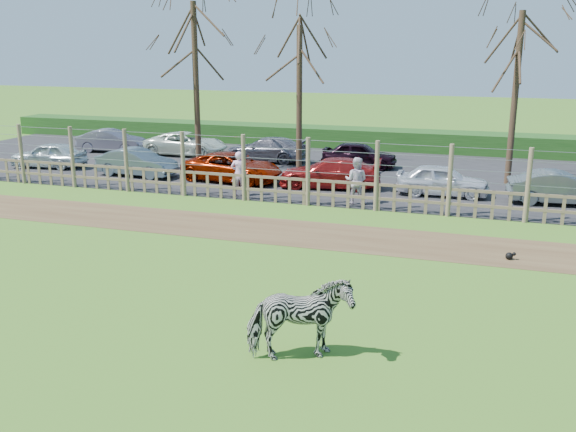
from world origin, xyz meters
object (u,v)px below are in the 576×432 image
(car_9, at_px, (266,149))
(tree_left, at_px, (195,46))
(crow, at_px, (510,256))
(car_8, at_px, (186,144))
(car_2, at_px, (232,167))
(car_1, at_px, (137,162))
(car_0, at_px, (49,155))
(car_3, at_px, (330,173))
(zebra, at_px, (299,319))
(tree_right, at_px, (519,56))
(visitor_b, at_px, (356,181))
(tree_mid, at_px, (299,64))
(visitor_a, at_px, (239,174))
(car_10, at_px, (359,155))
(car_5, at_px, (560,188))
(car_7, at_px, (112,141))
(car_4, at_px, (442,180))

(car_9, bearing_deg, tree_left, -32.30)
(crow, distance_m, car_8, 20.23)
(car_2, bearing_deg, car_1, 100.98)
(car_0, bearing_deg, car_3, 82.08)
(zebra, distance_m, car_1, 18.35)
(car_0, bearing_deg, tree_right, 90.58)
(tree_left, distance_m, visitor_b, 10.17)
(tree_mid, xyz_separation_m, car_8, (-7.00, 2.75, -4.23))
(zebra, relative_size, car_1, 0.53)
(car_0, xyz_separation_m, car_1, (5.01, -0.47, 0.00))
(zebra, distance_m, crow, 8.25)
(visitor_b, distance_m, car_0, 15.50)
(visitor_b, height_order, crow, visitor_b)
(visitor_a, bearing_deg, tree_right, -164.49)
(car_0, xyz_separation_m, car_3, (13.71, -0.15, 0.00))
(tree_left, distance_m, zebra, 19.20)
(tree_mid, bearing_deg, car_2, -130.44)
(tree_right, distance_m, car_10, 8.27)
(tree_left, xyz_separation_m, car_2, (2.32, -1.56, -4.98))
(car_1, bearing_deg, car_9, -36.14)
(car_2, relative_size, car_3, 1.04)
(tree_mid, distance_m, car_5, 11.85)
(zebra, distance_m, car_10, 19.26)
(crow, bearing_deg, car_5, 75.75)
(tree_right, height_order, crow, tree_right)
(car_7, bearing_deg, tree_left, -124.17)
(tree_right, height_order, visitor_b, tree_right)
(visitor_a, xyz_separation_m, car_3, (2.97, 2.47, -0.26))
(car_0, bearing_deg, visitor_b, 73.41)
(visitor_a, distance_m, car_10, 7.83)
(car_9, bearing_deg, car_2, 2.87)
(tree_right, bearing_deg, car_4, -128.89)
(tree_right, bearing_deg, car_5, -60.91)
(car_1, xyz_separation_m, car_4, (13.19, 0.29, 0.00))
(tree_right, height_order, car_9, tree_right)
(car_4, distance_m, car_5, 4.20)
(car_8, xyz_separation_m, car_10, (9.33, -0.60, 0.00))
(car_10, bearing_deg, visitor_b, -171.39)
(zebra, bearing_deg, car_9, -6.06)
(visitor_b, bearing_deg, tree_right, -131.64)
(car_0, relative_size, car_8, 0.82)
(car_2, relative_size, car_8, 1.00)
(car_5, xyz_separation_m, car_7, (-22.05, 5.08, 0.00))
(car_3, height_order, car_10, same)
(car_1, relative_size, car_8, 0.84)
(car_0, bearing_deg, car_5, 81.95)
(car_3, xyz_separation_m, car_8, (-9.06, 5.25, 0.00))
(tree_left, height_order, car_3, tree_left)
(visitor_a, distance_m, car_7, 12.76)
(tree_mid, height_order, crow, tree_mid)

